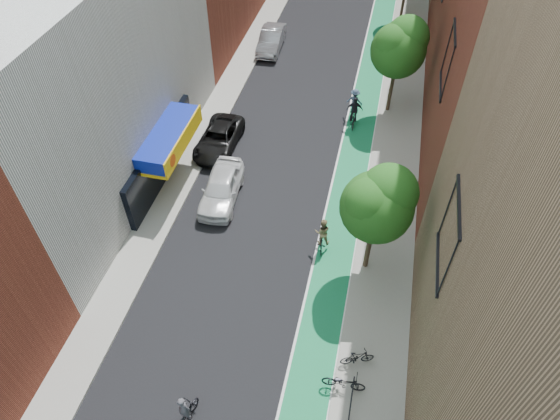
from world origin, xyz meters
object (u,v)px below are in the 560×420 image
Objects in this scene: cyclist_lane_mid at (354,115)px; parked_car_white at (221,188)px; parked_car_silver at (271,40)px; cyclist_lead at (185,415)px; parked_car_black at (219,139)px; cyclist_lane_near at (322,236)px; cyclist_lane_far at (354,105)px.

parked_car_white is at bearing 49.79° from cyclist_lane_mid.
cyclist_lead is at bearing -85.30° from parked_car_silver.
cyclist_lane_near is (7.80, -6.76, 0.19)m from parked_car_black.
cyclist_lead is 0.91× the size of cyclist_lane_mid.
cyclist_lead reaches higher than parked_car_white.
cyclist_lane_mid reaches higher than cyclist_lane_far.
cyclist_lead is 10.85m from cyclist_lane_near.
cyclist_lane_far is (0.12, 12.14, 0.01)m from cyclist_lane_near.
parked_car_white is 4.70m from parked_car_black.
parked_car_white is 12.78m from cyclist_lead.
parked_car_silver is at bearing -70.59° from cyclist_lead.
cyclist_lane_near is 11.03m from cyclist_lane_mid.
parked_car_black is at bearing -50.12° from cyclist_lane_near.
cyclist_lane_near reaches higher than cyclist_lead.
parked_car_white is 2.36× the size of cyclist_lane_far.
parked_car_white reaches higher than parked_car_black.
parked_car_white is 17.61m from parked_car_silver.
cyclist_lane_far is at bearing -47.85° from parked_car_silver.
cyclist_lane_mid is at bearing -88.54° from cyclist_lead.
parked_car_white is at bearing -69.68° from parked_car_black.
cyclist_lane_near is (6.20, -2.35, 0.05)m from parked_car_white.
parked_car_black is 2.31× the size of cyclist_lane_mid.
cyclist_lead is (2.48, -12.54, -0.19)m from parked_car_white.
parked_car_silver is 21.29m from cyclist_lane_near.
cyclist_lead is (4.08, -16.95, -0.05)m from parked_car_black.
cyclist_lane_far reaches higher than parked_car_silver.
parked_car_black is (-1.60, 4.42, -0.13)m from parked_car_white.
cyclist_lane_far is (6.32, 9.79, 0.06)m from parked_car_white.
parked_car_white is 11.66m from cyclist_lane_far.
parked_car_black is 13.14m from parked_car_silver.
parked_car_black is 17.44m from cyclist_lead.
parked_car_silver is (0.23, 13.14, 0.11)m from parked_car_black.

